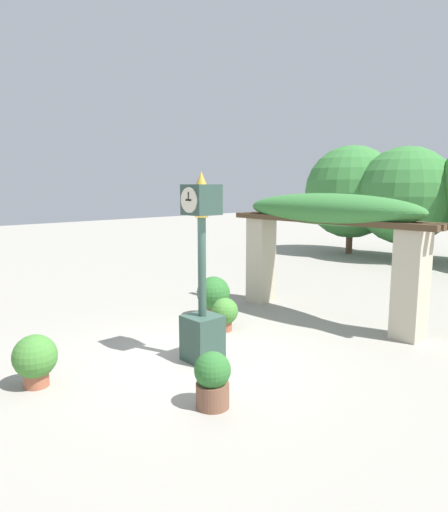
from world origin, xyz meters
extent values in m
plane|color=gray|center=(0.00, 0.00, 0.00)|extent=(60.00, 60.00, 0.00)
cube|color=#2D473D|center=(0.12, 0.01, 0.39)|extent=(0.57, 0.57, 0.79)
cylinder|color=#2D473D|center=(0.12, 0.01, 1.63)|extent=(0.14, 0.14, 1.68)
cylinder|color=gold|center=(0.12, 0.01, 2.49)|extent=(0.22, 0.22, 0.04)
cube|color=#2D473D|center=(0.12, 0.01, 2.75)|extent=(0.50, 0.50, 0.50)
cylinder|color=beige|center=(0.12, -0.25, 2.75)|extent=(0.41, 0.02, 0.41)
cylinder|color=beige|center=(0.12, 0.27, 2.75)|extent=(0.41, 0.02, 0.41)
cube|color=black|center=(0.12, -0.26, 2.75)|extent=(0.14, 0.01, 0.02)
cube|color=black|center=(0.12, -0.26, 2.81)|extent=(0.02, 0.01, 0.13)
cone|color=gold|center=(0.12, 0.01, 3.11)|extent=(0.17, 0.17, 0.21)
cube|color=#BCB299|center=(-1.98, 3.70, 1.08)|extent=(0.55, 0.55, 2.17)
cube|color=#BCB299|center=(1.98, 3.70, 1.08)|extent=(0.55, 0.55, 2.17)
cube|color=#4C3823|center=(0.00, 3.43, 2.23)|extent=(5.11, 0.15, 0.12)
cube|color=#4C3823|center=(0.00, 3.70, 2.23)|extent=(5.11, 0.15, 0.12)
cube|color=#4C3823|center=(0.00, 3.98, 2.23)|extent=(5.11, 0.15, 0.12)
ellipsoid|color=#387A38|center=(0.00, 3.70, 2.46)|extent=(4.46, 1.15, 0.70)
cylinder|color=brown|center=(1.51, -0.97, 0.17)|extent=(0.46, 0.46, 0.34)
sphere|color=#2D6B2D|center=(1.51, -0.97, 0.53)|extent=(0.50, 0.50, 0.50)
cylinder|color=brown|center=(-1.71, 1.84, 0.14)|extent=(0.32, 0.32, 0.28)
sphere|color=#2D6B2D|center=(-1.71, 1.84, 0.56)|extent=(0.76, 0.76, 0.76)
cylinder|color=#9E563D|center=(-0.80, 1.38, 0.11)|extent=(0.29, 0.29, 0.22)
sphere|color=#427F33|center=(-0.80, 1.38, 0.42)|extent=(0.55, 0.55, 0.55)
cylinder|color=#9E563D|center=(-0.75, -2.50, 0.11)|extent=(0.36, 0.36, 0.22)
sphere|color=#427F33|center=(-0.75, -2.50, 0.47)|extent=(0.65, 0.65, 0.65)
cylinder|color=brown|center=(-5.15, 12.79, 0.65)|extent=(0.28, 0.28, 1.29)
sphere|color=#387A38|center=(-5.15, 12.79, 2.69)|extent=(3.99, 3.99, 3.99)
cylinder|color=brown|center=(-2.75, 12.87, 0.61)|extent=(0.28, 0.28, 1.21)
sphere|color=#387A38|center=(-2.75, 12.87, 2.57)|extent=(3.88, 3.88, 3.88)
camera|label=1|loc=(5.93, -4.77, 2.99)|focal=32.00mm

